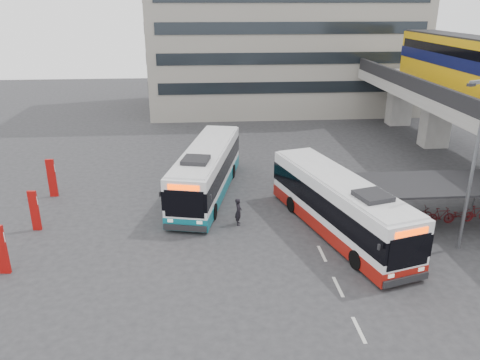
{
  "coord_description": "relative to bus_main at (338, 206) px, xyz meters",
  "views": [
    {
      "loc": [
        -3.41,
        -20.7,
        12.17
      ],
      "look_at": [
        -1.28,
        5.71,
        2.0
      ],
      "focal_mm": 35.0,
      "sensor_mm": 36.0,
      "label": 1
    }
  ],
  "objects": [
    {
      "name": "sign_totem_north",
      "position": [
        -17.34,
        6.54,
        -0.27
      ],
      "size": [
        0.56,
        0.18,
        2.59
      ],
      "rotation": [
        0.0,
        0.0,
        0.03
      ],
      "color": "#9C0C09",
      "rests_on": "ground"
    },
    {
      "name": "bus_teal",
      "position": [
        -7.17,
        6.13,
        0.02
      ],
      "size": [
        5.13,
        12.13,
        3.51
      ],
      "rotation": [
        0.0,
        0.0,
        -0.22
      ],
      "color": "white",
      "rests_on": "ground"
    },
    {
      "name": "viaduct",
      "position": [
        13.09,
        10.51,
        4.62
      ],
      "size": [
        8.0,
        32.0,
        9.68
      ],
      "color": "gray",
      "rests_on": "ground"
    },
    {
      "name": "ground",
      "position": [
        -3.91,
        -2.36,
        -1.61
      ],
      "size": [
        120.0,
        120.0,
        0.0
      ],
      "primitive_type": "plane",
      "color": "#28282B",
      "rests_on": "ground"
    },
    {
      "name": "bike_shelter",
      "position": [
        4.57,
        0.64,
        -0.31
      ],
      "size": [
        10.0,
        4.0,
        2.54
      ],
      "color": "#595B60",
      "rests_on": "ground"
    },
    {
      "name": "road_markings",
      "position": [
        -1.41,
        -5.36,
        -1.6
      ],
      "size": [
        0.15,
        7.6,
        0.01
      ],
      "color": "beige",
      "rests_on": "ground"
    },
    {
      "name": "bus_main",
      "position": [
        0.0,
        0.0,
        0.0
      ],
      "size": [
        5.61,
        11.98,
        3.47
      ],
      "rotation": [
        0.0,
        0.0,
        0.27
      ],
      "color": "white",
      "rests_on": "ground"
    },
    {
      "name": "lamp_post",
      "position": [
        5.78,
        -2.4,
        3.44
      ],
      "size": [
        1.46,
        0.79,
        8.85
      ],
      "rotation": [
        0.0,
        0.0,
        0.43
      ],
      "color": "#595B60",
      "rests_on": "ground"
    },
    {
      "name": "pedestrian",
      "position": [
        -5.44,
        1.37,
        -0.8
      ],
      "size": [
        0.45,
        0.63,
        1.62
      ],
      "primitive_type": "imported",
      "rotation": [
        0.0,
        0.0,
        1.46
      ],
      "color": "black",
      "rests_on": "ground"
    },
    {
      "name": "sign_totem_mid",
      "position": [
        -16.88,
        1.59,
        -0.38
      ],
      "size": [
        0.52,
        0.2,
        2.38
      ],
      "rotation": [
        0.0,
        0.0,
        -0.1
      ],
      "color": "#9C0C09",
      "rests_on": "ground"
    },
    {
      "name": "sign_totem_south",
      "position": [
        -16.94,
        -2.93,
        -0.31
      ],
      "size": [
        0.55,
        0.21,
        2.52
      ],
      "rotation": [
        0.0,
        0.0,
        -0.09
      ],
      "color": "#9C0C09",
      "rests_on": "ground"
    }
  ]
}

